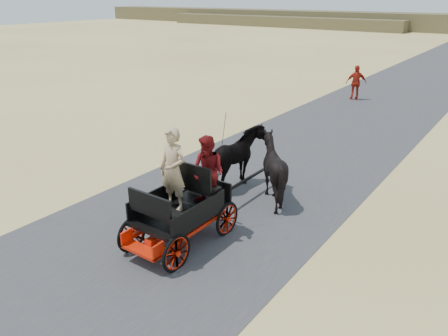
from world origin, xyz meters
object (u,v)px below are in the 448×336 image
Objects in this scene: carriage at (181,226)px; horse_left at (238,160)px; pedestrian at (356,83)px; horse_right at (273,169)px.

horse_left reaches higher than carriage.
pedestrian reaches higher than carriage.
pedestrian is (-1.24, 12.53, 0.02)m from horse_left.
pedestrian is (-1.79, 15.53, 0.50)m from carriage.
horse_right is 12.75m from pedestrian.
carriage is 3.09m from horse_left.
carriage is 15.64m from pedestrian.
horse_right is 0.98× the size of pedestrian.
carriage is at bearing 79.61° from horse_right.
horse_right reaches higher than carriage.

